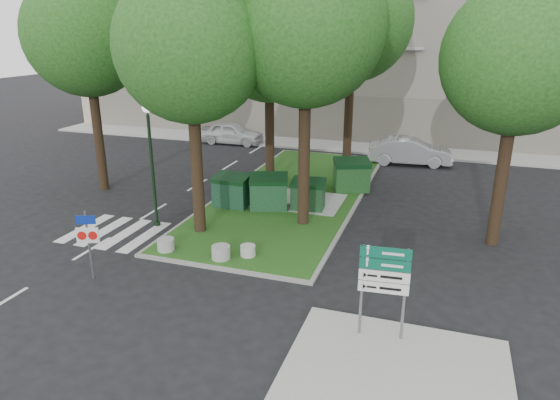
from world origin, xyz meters
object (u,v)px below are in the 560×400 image
at_px(bollard_right, 221,252).
at_px(directional_sign, 384,278).
at_px(tree_median_far, 355,8).
at_px(bollard_left, 166,244).
at_px(dumpster_b, 269,192).
at_px(litter_bin, 359,179).
at_px(car_white, 232,133).
at_px(tree_median_mid, 271,38).
at_px(street_lamp, 151,150).
at_px(dumpster_d, 352,175).
at_px(traffic_sign_pole, 88,236).
at_px(dumpster_a, 232,191).
at_px(tree_street_left, 87,22).
at_px(tree_median_near_left, 192,31).
at_px(bollard_mid, 248,251).
at_px(tree_street_right, 525,43).
at_px(car_silver, 410,151).
at_px(dumpster_c, 308,194).
at_px(tree_median_near_right, 309,11).

xyz_separation_m(bollard_right, directional_sign, (5.66, -2.77, 1.39)).
relative_size(tree_median_far, bollard_left, 20.34).
height_order(dumpster_b, litter_bin, dumpster_b).
distance_m(litter_bin, car_white, 12.13).
relative_size(tree_median_mid, street_lamp, 2.06).
distance_m(tree_median_mid, directional_sign, 14.25).
distance_m(dumpster_d, traffic_sign_pole, 12.65).
bearing_deg(tree_median_far, dumpster_a, -119.54).
bearing_deg(tree_street_left, tree_median_near_left, -26.57).
bearing_deg(bollard_mid, bollard_left, -170.20).
height_order(tree_street_right, bollard_right, tree_street_right).
distance_m(litter_bin, directional_sign, 12.79).
bearing_deg(car_silver, tree_street_left, 118.48).
bearing_deg(dumpster_c, tree_median_near_left, -136.37).
bearing_deg(bollard_mid, street_lamp, 159.97).
relative_size(tree_median_near_left, dumpster_b, 5.64).
xyz_separation_m(bollard_right, bollard_mid, (0.77, 0.49, -0.04)).
bearing_deg(car_silver, car_white, 75.50).
height_order(tree_median_near_left, traffic_sign_pole, tree_median_near_left).
bearing_deg(tree_street_right, tree_median_near_right, -175.91).
relative_size(bollard_mid, traffic_sign_pole, 0.23).
distance_m(dumpster_a, dumpster_d, 5.87).
xyz_separation_m(tree_median_mid, street_lamp, (-2.59, -6.40, -3.92)).
distance_m(tree_median_mid, car_white, 11.76).
xyz_separation_m(tree_street_right, dumpster_d, (-6.09, 4.19, -6.13)).
bearing_deg(tree_median_far, street_lamp, -121.63).
distance_m(bollard_mid, car_silver, 15.08).
relative_size(tree_median_near_right, dumpster_b, 6.13).
height_order(bollard_left, directional_sign, directional_sign).
relative_size(tree_median_near_left, car_silver, 2.26).
bearing_deg(tree_street_right, car_white, 142.40).
bearing_deg(car_silver, tree_median_mid, 130.34).
relative_size(tree_median_near_left, traffic_sign_pole, 4.66).
relative_size(dumpster_d, street_lamp, 0.40).
distance_m(tree_median_far, bollard_mid, 13.72).
bearing_deg(tree_median_far, litter_bin, -64.43).
height_order(car_white, car_silver, car_silver).
distance_m(tree_street_left, street_lamp, 7.54).
height_order(tree_street_left, car_white, tree_street_left).
distance_m(tree_median_mid, tree_street_left, 8.11).
bearing_deg(tree_median_near_left, tree_street_left, 153.43).
xyz_separation_m(tree_median_far, bollard_mid, (-1.22, -11.06, -8.02)).
bearing_deg(bollard_mid, dumpster_c, 82.66).
distance_m(tree_median_near_left, dumpster_a, 7.12).
relative_size(tree_median_mid, traffic_sign_pole, 4.42).
bearing_deg(litter_bin, tree_median_near_left, -121.26).
distance_m(tree_street_left, bollard_right, 12.66).
relative_size(tree_median_near_right, litter_bin, 17.37).
xyz_separation_m(tree_median_near_left, bollard_right, (1.71, -2.06, -6.97)).
height_order(tree_median_near_left, tree_median_far, tree_median_far).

